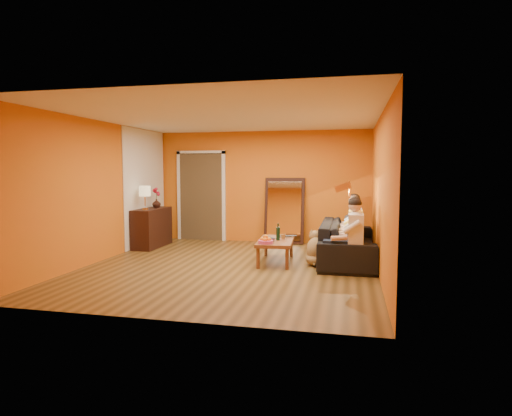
% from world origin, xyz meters
% --- Properties ---
extents(room_shell, '(5.00, 5.50, 2.60)m').
position_xyz_m(room_shell, '(0.00, 0.37, 1.30)').
color(room_shell, brown).
rests_on(room_shell, ground).
extents(white_accent, '(0.02, 1.90, 2.58)m').
position_xyz_m(white_accent, '(-2.48, 1.75, 1.30)').
color(white_accent, white).
rests_on(white_accent, wall_left).
extents(doorway_recess, '(1.06, 0.30, 2.10)m').
position_xyz_m(doorway_recess, '(-1.50, 2.83, 1.05)').
color(doorway_recess, '#3F2D19').
rests_on(doorway_recess, floor).
extents(door_jamb_left, '(0.08, 0.06, 2.20)m').
position_xyz_m(door_jamb_left, '(-2.07, 2.71, 1.05)').
color(door_jamb_left, white).
rests_on(door_jamb_left, wall_back).
extents(door_jamb_right, '(0.08, 0.06, 2.20)m').
position_xyz_m(door_jamb_right, '(-0.93, 2.71, 1.05)').
color(door_jamb_right, white).
rests_on(door_jamb_right, wall_back).
extents(door_header, '(1.22, 0.06, 0.08)m').
position_xyz_m(door_header, '(-1.50, 2.71, 2.12)').
color(door_header, white).
rests_on(door_header, wall_back).
extents(mirror_frame, '(0.92, 0.27, 1.51)m').
position_xyz_m(mirror_frame, '(0.55, 2.63, 0.76)').
color(mirror_frame, black).
rests_on(mirror_frame, floor).
extents(mirror_glass, '(0.78, 0.21, 1.35)m').
position_xyz_m(mirror_glass, '(0.55, 2.59, 0.76)').
color(mirror_glass, white).
rests_on(mirror_glass, mirror_frame).
extents(sideboard, '(0.44, 1.18, 0.85)m').
position_xyz_m(sideboard, '(-2.24, 1.55, 0.42)').
color(sideboard, black).
rests_on(sideboard, floor).
extents(table_lamp, '(0.24, 0.24, 0.51)m').
position_xyz_m(table_lamp, '(-2.24, 1.25, 1.10)').
color(table_lamp, beige).
rests_on(table_lamp, sideboard).
extents(sofa, '(2.49, 0.98, 0.73)m').
position_xyz_m(sofa, '(2.00, 0.98, 0.36)').
color(sofa, black).
rests_on(sofa, floor).
extents(coffee_table, '(0.70, 1.26, 0.42)m').
position_xyz_m(coffee_table, '(0.71, 0.54, 0.21)').
color(coffee_table, brown).
rests_on(coffee_table, floor).
extents(floor_lamp, '(0.31, 0.25, 1.44)m').
position_xyz_m(floor_lamp, '(2.02, 0.92, 0.72)').
color(floor_lamp, '#D0893D').
rests_on(floor_lamp, floor).
extents(dog, '(0.50, 0.62, 0.63)m').
position_xyz_m(dog, '(1.45, 0.48, 0.32)').
color(dog, olive).
rests_on(dog, floor).
extents(person_far_left, '(0.70, 0.44, 1.22)m').
position_xyz_m(person_far_left, '(2.13, -0.02, 0.61)').
color(person_far_left, silver).
rests_on(person_far_left, sofa).
extents(person_mid_left, '(0.70, 0.44, 1.22)m').
position_xyz_m(person_mid_left, '(2.13, 0.53, 0.61)').
color(person_mid_left, gold).
rests_on(person_mid_left, sofa).
extents(person_mid_right, '(0.70, 0.44, 1.22)m').
position_xyz_m(person_mid_right, '(2.13, 1.08, 0.61)').
color(person_mid_right, '#90AEDF').
rests_on(person_mid_right, sofa).
extents(person_far_right, '(0.70, 0.44, 1.22)m').
position_xyz_m(person_far_right, '(2.13, 1.63, 0.61)').
color(person_far_right, '#313236').
rests_on(person_far_right, sofa).
extents(fruit_bowl, '(0.26, 0.26, 0.16)m').
position_xyz_m(fruit_bowl, '(0.61, 0.09, 0.50)').
color(fruit_bowl, '#D34A8D').
rests_on(fruit_bowl, coffee_table).
extents(wine_bottle, '(0.07, 0.07, 0.31)m').
position_xyz_m(wine_bottle, '(0.76, 0.49, 0.58)').
color(wine_bottle, black).
rests_on(wine_bottle, coffee_table).
extents(tumbler, '(0.12, 0.12, 0.09)m').
position_xyz_m(tumbler, '(0.83, 0.66, 0.46)').
color(tumbler, '#B27F3F').
rests_on(tumbler, coffee_table).
extents(laptop, '(0.39, 0.31, 0.03)m').
position_xyz_m(laptop, '(0.89, 0.89, 0.43)').
color(laptop, black).
rests_on(laptop, coffee_table).
extents(book_lower, '(0.17, 0.22, 0.02)m').
position_xyz_m(book_lower, '(0.53, 0.34, 0.43)').
color(book_lower, black).
rests_on(book_lower, coffee_table).
extents(book_mid, '(0.19, 0.25, 0.02)m').
position_xyz_m(book_mid, '(0.54, 0.35, 0.45)').
color(book_mid, '#B11430').
rests_on(book_mid, book_lower).
extents(book_upper, '(0.28, 0.29, 0.02)m').
position_xyz_m(book_upper, '(0.53, 0.33, 0.47)').
color(book_upper, black).
rests_on(book_upper, book_mid).
extents(vase, '(0.19, 0.19, 0.20)m').
position_xyz_m(vase, '(-2.24, 1.80, 0.95)').
color(vase, black).
rests_on(vase, sideboard).
extents(flowers, '(0.17, 0.17, 0.45)m').
position_xyz_m(flowers, '(-2.24, 1.80, 1.19)').
color(flowers, '#B11430').
rests_on(flowers, vase).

